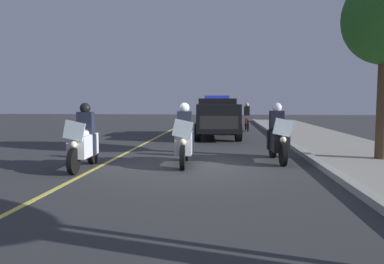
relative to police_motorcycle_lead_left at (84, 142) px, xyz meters
The scene contains 8 objects.
ground_plane 2.92m from the police_motorcycle_lead_left, 105.42° to the left, with size 80.00×80.00×0.00m, color #333335.
curb_strip 6.27m from the police_motorcycle_lead_left, 96.93° to the left, with size 48.00×0.24×0.15m, color #9E9B93.
lane_stripe_center 1.06m from the police_motorcycle_lead_left, 159.47° to the left, with size 48.00×0.12×0.01m, color #E0D14C.
police_motorcycle_lead_left is the anchor object (origin of this frame).
police_motorcycle_lead_right 2.66m from the police_motorcycle_lead_left, 107.91° to the left, with size 2.14×0.61×1.72m.
police_motorcycle_trailing 5.43m from the police_motorcycle_lead_left, 107.48° to the left, with size 2.14×0.61×1.72m.
police_suv 9.06m from the police_motorcycle_lead_left, 159.06° to the left, with size 5.01×2.31×2.05m.
cyclist_background 13.82m from the police_motorcycle_lead_left, 159.10° to the left, with size 1.76×0.33×1.69m.
Camera 1 is at (9.70, 0.94, 1.74)m, focal length 33.59 mm.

